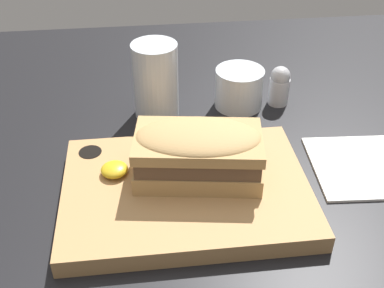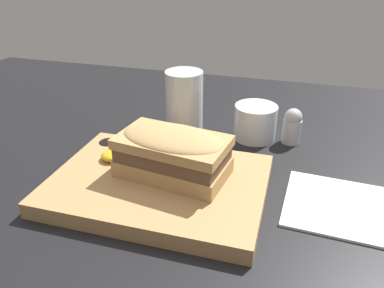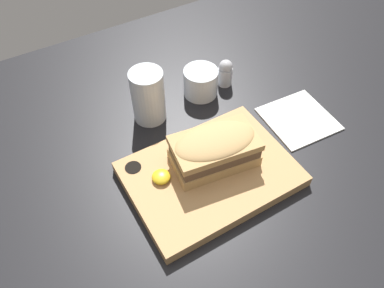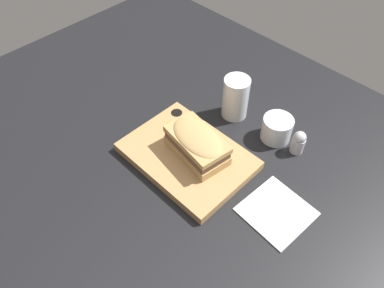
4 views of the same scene
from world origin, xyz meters
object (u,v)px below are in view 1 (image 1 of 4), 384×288
at_px(serving_board, 185,190).
at_px(napkin, 363,166).
at_px(wine_glass, 239,90).
at_px(sandwich, 198,151).
at_px(salt_shaker, 279,85).
at_px(water_glass, 156,85).

xyz_separation_m(serving_board, napkin, (0.26, 0.03, -0.01)).
bearing_deg(wine_glass, sandwich, -114.87).
bearing_deg(napkin, wine_glass, 127.40).
bearing_deg(sandwich, salt_shaker, 51.32).
height_order(wine_glass, salt_shaker, salt_shaker).
bearing_deg(wine_glass, serving_board, -117.23).
distance_m(serving_board, water_glass, 0.22).
xyz_separation_m(serving_board, salt_shaker, (0.19, 0.23, 0.02)).
bearing_deg(salt_shaker, wine_glass, 179.32).
xyz_separation_m(serving_board, water_glass, (-0.03, 0.22, 0.04)).
xyz_separation_m(serving_board, sandwich, (0.02, 0.02, 0.05)).
xyz_separation_m(wine_glass, salt_shaker, (0.07, -0.00, 0.00)).
relative_size(serving_board, sandwich, 1.83).
relative_size(sandwich, napkin, 1.13).
bearing_deg(wine_glass, napkin, -52.60).
bearing_deg(napkin, water_glass, 147.74).
height_order(water_glass, napkin, water_glass).
distance_m(serving_board, wine_glass, 0.26).
height_order(sandwich, wine_glass, sandwich).
xyz_separation_m(sandwich, wine_glass, (0.10, 0.21, -0.03)).
bearing_deg(water_glass, salt_shaker, 2.45).
distance_m(water_glass, napkin, 0.35).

